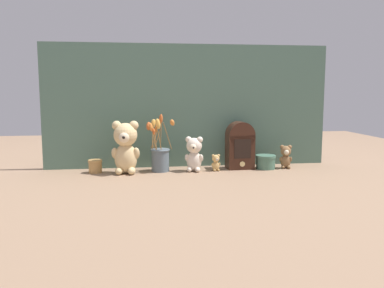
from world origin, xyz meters
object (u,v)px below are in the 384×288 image
object	(u,v)px
teddy_bear_small	(286,156)
decorative_tin_short	(266,162)
teddy_bear_tiny	(216,162)
decorative_tin_tall	(95,166)
teddy_bear_large	(126,146)
flower_vase	(160,155)
vintage_radio	(240,144)
teddy_bear_medium	(194,153)

from	to	relation	value
teddy_bear_small	decorative_tin_short	size ratio (longest dim) A/B	1.19
teddy_bear_tiny	decorative_tin_tall	distance (m)	0.67
decorative_tin_tall	decorative_tin_short	size ratio (longest dim) A/B	0.66
teddy_bear_large	teddy_bear_small	distance (m)	0.92
flower_vase	teddy_bear_large	bearing A→B (deg)	-169.25
teddy_bear_tiny	decorative_tin_short	xyz separation A→B (m)	(0.30, 0.02, -0.01)
teddy_bear_tiny	vintage_radio	bearing A→B (deg)	18.20
teddy_bear_medium	flower_vase	distance (m)	0.19
teddy_bear_large	teddy_bear_medium	world-z (taller)	teddy_bear_large
vintage_radio	decorative_tin_tall	size ratio (longest dim) A/B	3.58
flower_vase	decorative_tin_short	bearing A→B (deg)	-1.01
teddy_bear_medium	decorative_tin_tall	distance (m)	0.55
teddy_bear_tiny	decorative_tin_short	bearing A→B (deg)	4.37
teddy_bear_large	teddy_bear_tiny	bearing A→B (deg)	0.22
teddy_bear_medium	teddy_bear_small	bearing A→B (deg)	1.61
flower_vase	teddy_bear_medium	bearing A→B (deg)	-8.26
teddy_bear_medium	teddy_bear_small	xyz separation A→B (m)	(0.54, 0.02, -0.03)
teddy_bear_large	decorative_tin_short	bearing A→B (deg)	1.78
flower_vase	decorative_tin_short	xyz separation A→B (m)	(0.61, -0.01, -0.05)
flower_vase	decorative_tin_tall	xyz separation A→B (m)	(-0.36, 0.00, -0.06)
flower_vase	vintage_radio	size ratio (longest dim) A/B	1.17
teddy_bear_large	flower_vase	bearing A→B (deg)	10.75
decorative_tin_tall	flower_vase	bearing A→B (deg)	-0.57
teddy_bear_medium	decorative_tin_tall	xyz separation A→B (m)	(-0.55, 0.03, -0.07)
teddy_bear_medium	teddy_bear_small	world-z (taller)	teddy_bear_medium
teddy_bear_large	decorative_tin_short	xyz separation A→B (m)	(0.80, 0.02, -0.11)
teddy_bear_medium	decorative_tin_short	size ratio (longest dim) A/B	1.70
teddy_bear_small	teddy_bear_tiny	world-z (taller)	teddy_bear_small
vintage_radio	decorative_tin_short	xyz separation A→B (m)	(0.15, -0.03, -0.10)
teddy_bear_small	decorative_tin_tall	size ratio (longest dim) A/B	1.80
vintage_radio	decorative_tin_short	size ratio (longest dim) A/B	2.37
decorative_tin_tall	teddy_bear_large	bearing A→B (deg)	-13.08
teddy_bear_medium	vintage_radio	distance (m)	0.28
teddy_bear_small	flower_vase	bearing A→B (deg)	179.03
teddy_bear_medium	vintage_radio	bearing A→B (deg)	9.05
teddy_bear_medium	decorative_tin_tall	bearing A→B (deg)	176.74
teddy_bear_medium	flower_vase	world-z (taller)	flower_vase
teddy_bear_medium	flower_vase	size ratio (longest dim) A/B	0.61
teddy_bear_medium	decorative_tin_short	distance (m)	0.43
teddy_bear_small	decorative_tin_short	bearing A→B (deg)	179.27
teddy_bear_large	teddy_bear_tiny	world-z (taller)	teddy_bear_large
decorative_tin_tall	decorative_tin_short	world-z (taller)	decorative_tin_short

